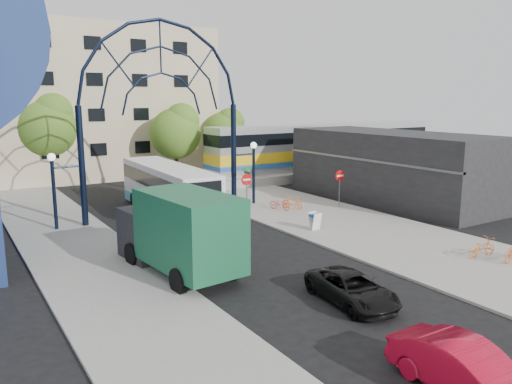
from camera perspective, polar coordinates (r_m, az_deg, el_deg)
ground at (r=20.56m, az=5.10°, el=-10.43°), size 120.00×120.00×0.00m
sidewalk_east at (r=28.49m, az=13.01°, el=-4.53°), size 8.00×56.00×0.12m
plaza_west at (r=22.99m, az=-17.69°, el=-8.44°), size 5.00×50.00×0.12m
gateway_arch at (r=31.46m, az=-10.76°, el=12.60°), size 13.64×0.44×12.10m
stop_sign at (r=32.26m, az=-1.08°, el=1.02°), size 0.80×0.07×2.50m
do_not_enter_sign at (r=34.36m, az=9.54°, el=1.44°), size 0.76×0.07×2.48m
street_name_sign at (r=32.95m, az=-1.03°, el=1.47°), size 0.70×0.70×2.80m
sandwich_board at (r=28.15m, az=6.75°, el=-3.07°), size 0.55×0.61×0.99m
commercial_block_east at (r=37.79m, az=15.22°, el=2.84°), size 6.00×16.00×5.00m
apartment_block at (r=51.98m, az=-17.40°, el=9.74°), size 20.00×12.10×14.00m
train_platform at (r=49.38m, az=7.96°, el=2.40°), size 32.00×5.00×0.80m
train_car at (r=49.09m, az=8.03°, el=5.29°), size 25.10×3.05×4.20m
tree_north_a at (r=44.89m, az=-9.01°, el=6.96°), size 4.48×4.48×7.00m
tree_north_b at (r=45.81m, az=-22.73°, el=7.17°), size 5.12×5.12×8.00m
tree_north_c at (r=49.36m, az=-3.51°, el=7.00°), size 4.16×4.16×6.50m
city_bus at (r=32.48m, az=-9.99°, el=0.33°), size 3.10×11.67×3.18m
green_truck at (r=21.56m, az=-8.94°, el=-4.51°), size 3.25×7.31×3.59m
black_suv at (r=18.82m, az=10.89°, el=-10.77°), size 2.31×4.24×1.13m
red_sedan at (r=14.23m, az=23.02°, el=-18.27°), size 1.48×4.18×1.38m
bike_near_a at (r=33.07m, az=2.75°, el=-1.32°), size 1.05×1.68×0.83m
bike_near_b at (r=33.35m, az=4.19°, el=-1.17°), size 1.11×1.51×0.90m
bike_far_a at (r=25.58m, az=24.40°, el=-5.77°), size 1.75×0.73×0.90m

